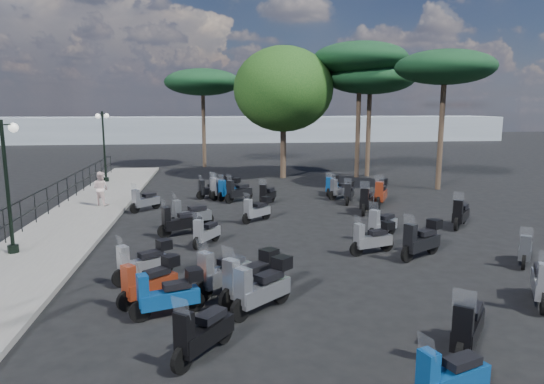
{
  "coord_description": "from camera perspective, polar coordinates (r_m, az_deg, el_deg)",
  "views": [
    {
      "loc": [
        -1.19,
        -16.39,
        4.47
      ],
      "look_at": [
        1.0,
        1.63,
        1.2
      ],
      "focal_mm": 32.0,
      "sensor_mm": 36.0,
      "label": 1
    }
  ],
  "objects": [
    {
      "name": "scooter_16",
      "position": [
        22.67,
        -3.99,
        0.02
      ],
      "size": [
        1.37,
        1.15,
        1.34
      ],
      "rotation": [
        0.0,
        0.0,
        2.26
      ],
      "color": "black",
      "rests_on": "ground"
    },
    {
      "name": "lamp_post_2",
      "position": [
        29.12,
        -19.18,
        5.59
      ],
      "size": [
        0.56,
        1.12,
        3.96
      ],
      "rotation": [
        0.0,
        0.0,
        -0.32
      ],
      "color": "black",
      "rests_on": "sidewalk"
    },
    {
      "name": "scooter_13",
      "position": [
        10.73,
        -1.14,
        -11.21
      ],
      "size": [
        1.49,
        1.34,
        1.46
      ],
      "rotation": [
        0.0,
        0.0,
        2.29
      ],
      "color": "black",
      "rests_on": "ground"
    },
    {
      "name": "scooter_11",
      "position": [
        22.0,
        -0.56,
        -0.36
      ],
      "size": [
        0.91,
        1.4,
        1.25
      ],
      "rotation": [
        0.0,
        0.0,
        2.62
      ],
      "color": "black",
      "rests_on": "ground"
    },
    {
      "name": "scooter_7",
      "position": [
        11.55,
        -14.18,
        -10.25
      ],
      "size": [
        1.35,
        1.2,
        1.31
      ],
      "rotation": [
        0.0,
        0.0,
        2.28
      ],
      "color": "black",
      "rests_on": "ground"
    },
    {
      "name": "scooter_21",
      "position": [
        20.59,
        11.03,
        -1.09
      ],
      "size": [
        0.98,
        1.68,
        1.45
      ],
      "rotation": [
        0.0,
        0.0,
        2.68
      ],
      "color": "black",
      "rests_on": "ground"
    },
    {
      "name": "railing",
      "position": [
        20.61,
        -25.52,
        -0.78
      ],
      "size": [
        0.04,
        26.04,
        1.1
      ],
      "color": "black",
      "rests_on": "sidewalk"
    },
    {
      "name": "scooter_3",
      "position": [
        17.98,
        -9.59,
        -2.74
      ],
      "size": [
        1.64,
        0.92,
        1.4
      ],
      "rotation": [
        0.0,
        0.0,
        2.0
      ],
      "color": "black",
      "rests_on": "ground"
    },
    {
      "name": "scooter_19",
      "position": [
        12.7,
        29.2,
        -9.4
      ],
      "size": [
        1.05,
        1.58,
        1.42
      ],
      "rotation": [
        0.0,
        0.0,
        2.6
      ],
      "color": "black",
      "rests_on": "ground"
    },
    {
      "name": "scooter_25",
      "position": [
        15.54,
        27.63,
        -6.09
      ],
      "size": [
        0.98,
        1.27,
        1.21
      ],
      "rotation": [
        0.0,
        0.0,
        2.51
      ],
      "color": "black",
      "rests_on": "ground"
    },
    {
      "name": "scooter_17",
      "position": [
        23.25,
        -5.08,
        0.3
      ],
      "size": [
        1.15,
        1.34,
        1.28
      ],
      "rotation": [
        0.0,
        0.0,
        2.45
      ],
      "color": "black",
      "rests_on": "ground"
    },
    {
      "name": "lamp_post_1",
      "position": [
        15.95,
        -28.78,
        1.42
      ],
      "size": [
        0.6,
        1.09,
        3.91
      ],
      "rotation": [
        0.0,
        0.0,
        -0.38
      ],
      "color": "black",
      "rests_on": "sidewalk"
    },
    {
      "name": "scooter_0",
      "position": [
        9.04,
        -8.19,
        -16.17
      ],
      "size": [
        1.11,
        1.42,
        1.35
      ],
      "rotation": [
        0.0,
        0.0,
        2.5
      ],
      "color": "black",
      "rests_on": "ground"
    },
    {
      "name": "broadleaf_tree",
      "position": [
        29.87,
        1.35,
        11.98
      ],
      "size": [
        6.02,
        6.02,
        7.96
      ],
      "color": "#38281E",
      "rests_on": "ground"
    },
    {
      "name": "scooter_1",
      "position": [
        10.75,
        -12.11,
        -11.75
      ],
      "size": [
        1.57,
        0.77,
        1.3
      ],
      "rotation": [
        0.0,
        0.0,
        1.9
      ],
      "color": "black",
      "rests_on": "ground"
    },
    {
      "name": "scooter_18",
      "position": [
        9.73,
        21.98,
        -14.64
      ],
      "size": [
        1.21,
        1.5,
        1.45
      ],
      "rotation": [
        0.0,
        0.0,
        2.48
      ],
      "color": "black",
      "rests_on": "ground"
    },
    {
      "name": "scooter_12",
      "position": [
        8.19,
        20.17,
        -19.94
      ],
      "size": [
        1.52,
        0.75,
        1.26
      ],
      "rotation": [
        0.0,
        0.0,
        1.93
      ],
      "color": "black",
      "rests_on": "ground"
    },
    {
      "name": "scooter_4",
      "position": [
        21.29,
        -14.74,
        -1.04
      ],
      "size": [
        1.16,
        1.23,
        1.27
      ],
      "rotation": [
        0.0,
        0.0,
        2.39
      ],
      "color": "black",
      "rests_on": "ground"
    },
    {
      "name": "scooter_5",
      "position": [
        23.62,
        -7.34,
        0.24
      ],
      "size": [
        1.35,
        0.86,
        1.19
      ],
      "rotation": [
        0.0,
        0.0,
        2.09
      ],
      "color": "black",
      "rests_on": "ground"
    },
    {
      "name": "scooter_20",
      "position": [
        15.01,
        17.17,
        -5.46
      ],
      "size": [
        1.59,
        1.11,
        1.42
      ],
      "rotation": [
        0.0,
        0.0,
        2.13
      ],
      "color": "black",
      "rests_on": "ground"
    },
    {
      "name": "scooter_29",
      "position": [
        24.54,
        7.07,
        0.74
      ],
      "size": [
        0.94,
        1.39,
        1.23
      ],
      "rotation": [
        0.0,
        0.0,
        2.6
      ],
      "color": "black",
      "rests_on": "ground"
    },
    {
      "name": "ground",
      "position": [
        17.03,
        -2.7,
        -5.02
      ],
      "size": [
        120.0,
        120.0,
        0.0
      ],
      "primitive_type": "plane",
      "color": "black",
      "rests_on": "ground"
    },
    {
      "name": "scooter_31",
      "position": [
        23.8,
        -6.09,
        0.55
      ],
      "size": [
        1.17,
        1.4,
        1.33
      ],
      "rotation": [
        0.0,
        0.0,
        2.47
      ],
      "color": "black",
      "rests_on": "ground"
    },
    {
      "name": "pine_0",
      "position": [
        30.72,
        10.32,
        15.11
      ],
      "size": [
        5.78,
        5.78,
        8.22
      ],
      "color": "#38281E",
      "rests_on": "ground"
    },
    {
      "name": "scooter_28",
      "position": [
        22.31,
        12.7,
        -0.14
      ],
      "size": [
        1.06,
        1.71,
        1.48
      ],
      "rotation": [
        0.0,
        0.0,
        2.66
      ],
      "color": "black",
      "rests_on": "ground"
    },
    {
      "name": "scooter_22",
      "position": [
        22.57,
        9.06,
        -0.13
      ],
      "size": [
        0.82,
        1.47,
        1.25
      ],
      "rotation": [
        0.0,
        0.0,
        2.73
      ],
      "color": "black",
      "rests_on": "ground"
    },
    {
      "name": "scooter_27",
      "position": [
        19.17,
        21.3,
        -2.47
      ],
      "size": [
        1.21,
        1.45,
        1.42
      ],
      "rotation": [
        0.0,
        0.0,
        2.46
      ],
      "color": "black",
      "rests_on": "ground"
    },
    {
      "name": "scooter_26",
      "position": [
        16.84,
        12.79,
        -3.79
      ],
      "size": [
        1.37,
        1.16,
        1.35
      ],
      "rotation": [
        0.0,
        0.0,
        2.26
      ],
      "color": "black",
      "rests_on": "ground"
    },
    {
      "name": "scooter_23",
      "position": [
        23.49,
        8.09,
        0.25
      ],
      "size": [
        1.46,
        0.94,
        1.29
      ],
      "rotation": [
        0.0,
        0.0,
        2.09
      ],
      "color": "black",
      "rests_on": "ground"
    },
    {
      "name": "scooter_15",
      "position": [
        18.78,
        -1.77,
        -2.14
      ],
      "size": [
        1.23,
        1.12,
        1.21
      ],
      "rotation": [
        0.0,
        0.0,
        2.29
      ],
      "color": "black",
      "rests_on": "ground"
    },
    {
      "name": "scooter_9",
      "position": [
        17.03,
        -10.77,
        -3.55
      ],
      "size": [
        1.58,
        0.91,
        1.36
      ],
      "rotation": [
        0.0,
        0.0,
        2.02
      ],
      "color": "black",
      "rests_on": "ground"
    },
    {
      "name": "pine_2",
      "position": [
        35.57,
        -8.16,
        12.64
      ],
      "size": [
        5.42,
        5.42,
        7.01
      ],
      "color": "#38281E",
      "rests_on": "ground"
    },
    {
      "name": "pine_3",
      "position": [
        27.28,
        19.68,
        13.59
      ],
      "size": [
        5.11,
        5.11,
        7.28
      ],
      "color": "#38281E",
      "rests_on": "ground"
    },
    {
      "name": "sidewalk",
      "position": [
        20.58,
        -21.74,
        -2.86
      ],
      "size": [
        3.0,
        30.0,
        0.15
      ],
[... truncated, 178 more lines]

